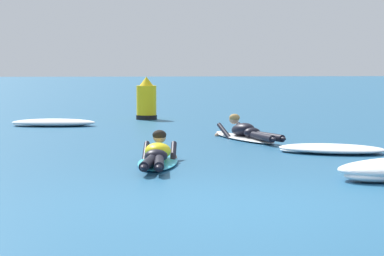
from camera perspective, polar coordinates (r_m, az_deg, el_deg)
The scene contains 6 objects.
ground_plane at distance 18.34m, azimuth -1.06°, elevation 0.08°, with size 120.00×120.00×0.00m, color #235B84.
surfer_near at distance 11.62m, azimuth -2.60°, elevation -2.11°, with size 0.80×2.45×0.54m.
surfer_far at distance 15.35m, azimuth 4.07°, elevation -0.38°, with size 1.23×2.63×0.55m.
whitewater_mid_left at distance 18.85m, azimuth -10.27°, elevation 0.39°, with size 2.09×0.95×0.18m.
whitewater_mid_right at distance 13.40m, azimuth 10.39°, elevation -1.54°, with size 2.07×1.60×0.15m.
channel_marker_buoy at distance 20.73m, azimuth -3.42°, elevation 1.95°, with size 0.56×0.56×1.16m.
Camera 1 is at (-1.23, -8.23, 1.58)m, focal length 71.54 mm.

